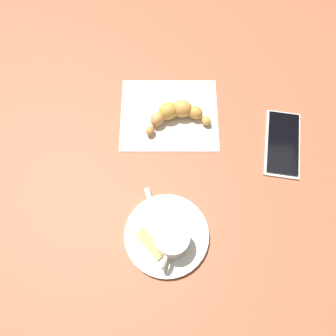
% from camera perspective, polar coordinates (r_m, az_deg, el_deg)
% --- Properties ---
extents(ground_plane, '(1.80, 1.80, 0.00)m').
position_cam_1_polar(ground_plane, '(0.66, -0.99, -0.09)').
color(ground_plane, '#9E5538').
extents(saucer, '(0.15, 0.15, 0.01)m').
position_cam_1_polar(saucer, '(0.62, -0.22, -10.93)').
color(saucer, white).
rests_on(saucer, ground).
extents(espresso_cup, '(0.08, 0.06, 0.05)m').
position_cam_1_polar(espresso_cup, '(0.59, 0.59, -11.70)').
color(espresso_cup, white).
rests_on(espresso_cup, saucer).
extents(teaspoon, '(0.14, 0.06, 0.01)m').
position_cam_1_polar(teaspoon, '(0.61, -0.86, -11.09)').
color(teaspoon, silver).
rests_on(teaspoon, saucer).
extents(sugar_packet, '(0.06, 0.05, 0.01)m').
position_cam_1_polar(sugar_packet, '(0.61, -2.89, -12.26)').
color(sugar_packet, tan).
rests_on(sugar_packet, saucer).
extents(napkin, '(0.17, 0.20, 0.00)m').
position_cam_1_polar(napkin, '(0.71, 0.19, 8.73)').
color(napkin, silver).
rests_on(napkin, ground).
extents(croissant, '(0.07, 0.13, 0.04)m').
position_cam_1_polar(croissant, '(0.69, 1.27, 8.99)').
color(croissant, gold).
rests_on(croissant, napkin).
extents(cell_phone, '(0.15, 0.09, 0.01)m').
position_cam_1_polar(cell_phone, '(0.72, 18.21, 3.88)').
color(cell_phone, '#BCB9B7').
rests_on(cell_phone, ground).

